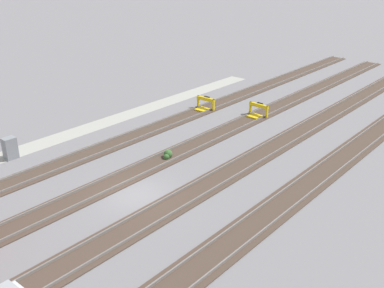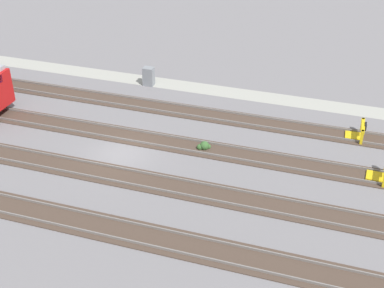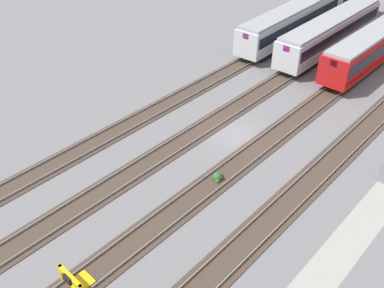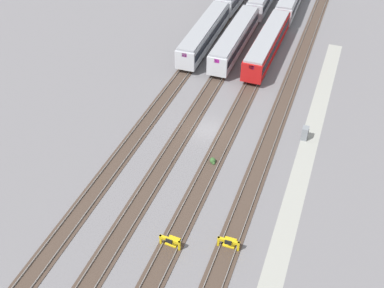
# 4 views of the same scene
# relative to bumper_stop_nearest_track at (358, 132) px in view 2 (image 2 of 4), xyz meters

# --- Properties ---
(ground_plane) EXTENTS (400.00, 400.00, 0.00)m
(ground_plane) POSITION_rel_bumper_stop_nearest_track_xyz_m (15.23, 7.27, -0.51)
(ground_plane) COLOR slate
(service_walkway) EXTENTS (54.00, 2.00, 0.01)m
(service_walkway) POSITION_rel_bumper_stop_nearest_track_xyz_m (15.23, -4.38, -0.51)
(service_walkway) COLOR #9E9E93
(service_walkway) RESTS_ON ground
(rail_track_nearest) EXTENTS (90.00, 2.23, 0.21)m
(rail_track_nearest) POSITION_rel_bumper_stop_nearest_track_xyz_m (15.23, -0.01, -0.47)
(rail_track_nearest) COLOR #47382D
(rail_track_nearest) RESTS_ON ground
(rail_track_near_inner) EXTENTS (90.00, 2.24, 0.21)m
(rail_track_near_inner) POSITION_rel_bumper_stop_nearest_track_xyz_m (15.23, 4.84, -0.47)
(rail_track_near_inner) COLOR #47382D
(rail_track_near_inner) RESTS_ON ground
(rail_track_middle) EXTENTS (90.00, 2.24, 0.21)m
(rail_track_middle) POSITION_rel_bumper_stop_nearest_track_xyz_m (15.23, 9.70, -0.47)
(rail_track_middle) COLOR #47382D
(rail_track_middle) RESTS_ON ground
(rail_track_far_inner) EXTENTS (90.00, 2.23, 0.21)m
(rail_track_far_inner) POSITION_rel_bumper_stop_nearest_track_xyz_m (15.23, 14.55, -0.47)
(rail_track_far_inner) COLOR #47382D
(rail_track_far_inner) RESTS_ON ground
(bumper_stop_nearest_track) EXTENTS (1.37, 2.01, 1.22)m
(bumper_stop_nearest_track) POSITION_rel_bumper_stop_nearest_track_xyz_m (0.00, 0.00, 0.00)
(bumper_stop_nearest_track) COLOR gold
(bumper_stop_nearest_track) RESTS_ON ground
(bumper_stop_near_inner_track) EXTENTS (1.37, 2.01, 1.22)m
(bumper_stop_near_inner_track) POSITION_rel_bumper_stop_nearest_track_xyz_m (-1.66, 4.84, 0.00)
(bumper_stop_near_inner_track) COLOR gold
(bumper_stop_near_inner_track) RESTS_ON ground
(electrical_cabinet) EXTENTS (0.90, 0.73, 1.60)m
(electrical_cabinet) POSITION_rel_bumper_stop_nearest_track_xyz_m (17.56, -3.67, 0.29)
(electrical_cabinet) COLOR gray
(electrical_cabinet) RESTS_ON ground
(weed_clump) EXTENTS (0.92, 0.70, 0.64)m
(weed_clump) POSITION_rel_bumper_stop_nearest_track_xyz_m (10.04, 4.86, -0.27)
(weed_clump) COLOR #38602D
(weed_clump) RESTS_ON ground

